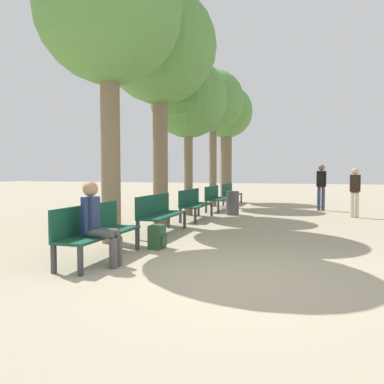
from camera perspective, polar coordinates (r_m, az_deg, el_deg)
name	(u,v)px	position (r m, az deg, el deg)	size (l,w,h in m)	color
ground_plane	(226,279)	(5.16, 5.16, -13.03)	(80.00, 80.00, 0.00)	tan
bench_row_0	(95,228)	(6.28, -14.56, -5.37)	(0.52, 1.87, 0.90)	#144733
bench_row_1	(159,211)	(8.66, -5.04, -2.96)	(0.52, 1.87, 0.90)	#144733
bench_row_2	(194,202)	(11.18, 0.27, -1.56)	(0.52, 1.87, 0.90)	#144733
bench_row_3	(216,196)	(13.76, 3.60, -0.68)	(0.52, 1.87, 0.90)	#144733
bench_row_4	(230,192)	(16.38, 5.88, -0.07)	(0.52, 1.87, 0.90)	#144733
tree_row_0	(109,12)	(8.28, -12.54, 25.15)	(2.89, 2.89, 6.05)	#7A664C
tree_row_1	(160,49)	(10.51, -4.92, 20.92)	(2.98, 2.98, 6.20)	#7A664C
tree_row_2	(188,100)	(12.49, -0.55, 13.90)	(2.53, 2.53, 5.06)	#7A664C
tree_row_3	(213,102)	(15.63, 3.25, 13.54)	(2.50, 2.50, 5.55)	#7A664C
tree_row_4	(226,115)	(18.01, 5.26, 11.61)	(2.45, 2.45, 5.46)	#7A664C
person_seated	(97,221)	(5.86, -14.21, -4.33)	(0.60, 0.34, 1.29)	#4C4C4C
backpack	(157,237)	(7.04, -5.30, -6.83)	(0.28, 0.33, 0.44)	#284C2D
pedestrian_near	(355,189)	(12.65, 23.59, 0.41)	(0.31, 0.23, 1.55)	beige
pedestrian_mid	(321,184)	(14.47, 19.10, 1.13)	(0.34, 0.28, 1.69)	#384260
trash_bin	(232,203)	(12.42, 6.19, -1.67)	(0.42, 0.42, 0.79)	#4C4C51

